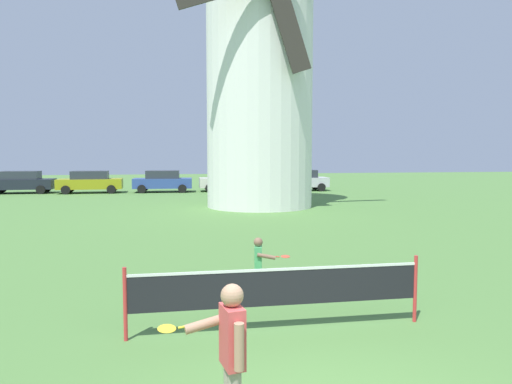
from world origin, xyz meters
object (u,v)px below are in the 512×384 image
object	(u,v)px
windmill	(260,60)
parked_car_black	(21,182)
parked_car_mustard	(90,182)
parked_car_cream	(228,180)
tennis_net	(278,288)
player_near	(230,350)
player_far	(260,263)
parked_car_blue	(163,181)
parked_car_silver	(301,180)

from	to	relation	value
windmill	parked_car_black	size ratio (longest dim) A/B	3.42
parked_car_mustard	windmill	bearing A→B (deg)	-45.00
parked_car_black	windmill	bearing A→B (deg)	-35.79
parked_car_mustard	parked_car_cream	distance (m)	9.78
tennis_net	parked_car_black	xyz separation A→B (m)	(-12.21, 27.92, 0.13)
tennis_net	player_near	bearing A→B (deg)	-112.41
parked_car_mustard	player_near	bearing A→B (deg)	-77.87
player_far	parked_car_mustard	distance (m)	26.70
parked_car_blue	parked_car_cream	xyz separation A→B (m)	(4.75, 0.07, 0.00)
player_near	parked_car_cream	world-z (taller)	parked_car_cream
parked_car_cream	parked_car_black	bearing A→B (deg)	177.76
parked_car_black	tennis_net	bearing A→B (deg)	-66.39
player_far	parked_car_mustard	xyz separation A→B (m)	(-7.49, 25.63, 0.15)
tennis_net	parked_car_blue	bearing A→B (deg)	95.10
parked_car_black	parked_car_blue	world-z (taller)	same
player_far	parked_car_blue	world-z (taller)	parked_car_blue
player_far	player_near	bearing A→B (deg)	-104.02
player_near	parked_car_black	xyz separation A→B (m)	(-11.16, 30.45, -0.04)
parked_car_cream	player_far	bearing A→B (deg)	-95.11
player_near	tennis_net	bearing A→B (deg)	67.59
player_near	parked_car_mustard	world-z (taller)	parked_car_mustard
parked_car_black	parked_car_cream	distance (m)	14.53
windmill	parked_car_mustard	xyz separation A→B (m)	(-10.28, 10.28, -6.75)
tennis_net	parked_car_mustard	xyz separation A→B (m)	(-7.47, 27.38, 0.13)
tennis_net	parked_car_silver	xyz separation A→B (m)	(7.74, 26.86, 0.13)
windmill	player_far	size ratio (longest dim) A/B	13.11
player_near	parked_car_blue	xyz separation A→B (m)	(-1.39, 29.81, -0.04)
parked_car_silver	tennis_net	bearing A→B (deg)	-106.08
windmill	parked_car_blue	size ratio (longest dim) A/B	3.60
player_far	parked_car_mustard	world-z (taller)	parked_car_mustard
player_far	parked_car_cream	bearing A→B (deg)	84.89
tennis_net	parked_car_cream	xyz separation A→B (m)	(2.32, 27.35, 0.13)
windmill	parked_car_silver	size ratio (longest dim) A/B	3.78
parked_car_black	parked_car_silver	bearing A→B (deg)	-3.05
parked_car_black	parked_car_cream	size ratio (longest dim) A/B	1.04
parked_car_black	parked_car_mustard	world-z (taller)	same
player_near	parked_car_black	distance (m)	32.43
parked_car_cream	parked_car_silver	xyz separation A→B (m)	(5.42, -0.49, -0.00)
player_far	parked_car_blue	xyz separation A→B (m)	(-2.46, 25.53, 0.15)
parked_car_black	parked_car_silver	size ratio (longest dim) A/B	1.11
player_near	parked_car_black	size ratio (longest dim) A/B	0.34
tennis_net	parked_car_silver	world-z (taller)	parked_car_silver
tennis_net	parked_car_black	size ratio (longest dim) A/B	1.05
windmill	parked_car_blue	bearing A→B (deg)	117.26
tennis_net	parked_car_black	distance (m)	30.47
player_near	parked_car_blue	distance (m)	29.84
parked_car_black	parked_car_silver	world-z (taller)	same
parked_car_silver	parked_car_mustard	bearing A→B (deg)	178.05
player_near	parked_car_cream	distance (m)	30.07
parked_car_blue	parked_car_silver	size ratio (longest dim) A/B	1.05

